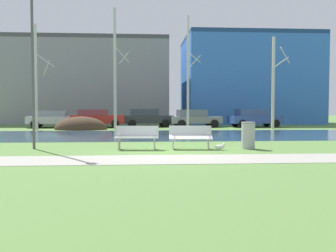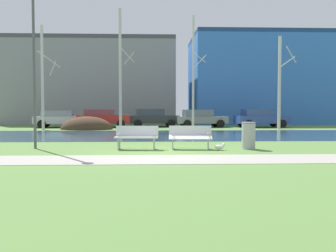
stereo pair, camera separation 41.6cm
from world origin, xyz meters
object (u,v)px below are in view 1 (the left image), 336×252
at_px(seagull, 220,147).
at_px(bench_left, 137,137).
at_px(parked_sedan_second_red, 97,118).
at_px(parked_wagon_fourth_grey, 195,118).
at_px(parked_suv_fifth_blue, 254,118).
at_px(streetlamp, 32,41).
at_px(trash_bin, 248,135).
at_px(parked_hatch_third_dark, 147,117).
at_px(bench_right, 191,136).
at_px(parked_van_nearest_silver, 54,118).

bearing_deg(seagull, bench_left, 171.93).
xyz_separation_m(seagull, parked_sedan_second_red, (-6.58, 16.90, 0.65)).
bearing_deg(parked_wagon_fourth_grey, seagull, -94.90).
height_order(seagull, parked_suv_fifth_blue, parked_suv_fifth_blue).
distance_m(streetlamp, parked_sedan_second_red, 16.36).
height_order(bench_left, parked_sedan_second_red, parked_sedan_second_red).
height_order(trash_bin, parked_suv_fifth_blue, parked_suv_fifth_blue).
bearing_deg(parked_sedan_second_red, parked_hatch_third_dark, 9.96).
xyz_separation_m(bench_right, streetlamp, (-5.87, 0.44, 3.57)).
xyz_separation_m(trash_bin, streetlamp, (-8.05, 0.51, 3.51)).
relative_size(bench_left, parked_sedan_second_red, 0.37).
distance_m(trash_bin, streetlamp, 8.80).
height_order(bench_left, bench_right, same).
xyz_separation_m(bench_left, parked_hatch_third_dark, (0.55, 17.18, 0.32)).
distance_m(parked_van_nearest_silver, parked_sedan_second_red, 3.42).
bearing_deg(parked_suv_fifth_blue, bench_right, -114.65).
bearing_deg(bench_right, seagull, -22.56).
xyz_separation_m(streetlamp, parked_hatch_third_dark, (4.41, 16.74, -3.25)).
bearing_deg(parked_wagon_fourth_grey, bench_right, -98.59).
bearing_deg(bench_left, parked_van_nearest_silver, 112.81).
relative_size(bench_left, bench_right, 1.00).
relative_size(streetlamp, parked_suv_fifth_blue, 1.41).
xyz_separation_m(parked_van_nearest_silver, parked_suv_fifth_blue, (16.37, -0.39, 0.05)).
bearing_deg(parked_hatch_third_dark, parked_suv_fifth_blue, -6.66).
xyz_separation_m(parked_hatch_third_dark, parked_wagon_fourth_grey, (3.94, -0.75, -0.03)).
height_order(streetlamp, parked_suv_fifth_blue, streetlamp).
relative_size(streetlamp, parked_hatch_third_dark, 1.44).
distance_m(parked_wagon_fourth_grey, parked_suv_fifth_blue, 4.94).
height_order(trash_bin, seagull, trash_bin).
relative_size(seagull, parked_wagon_fourth_grey, 0.10).
xyz_separation_m(bench_right, parked_wagon_fourth_grey, (2.48, 16.43, 0.29)).
relative_size(parked_wagon_fourth_grey, parked_suv_fifth_blue, 0.97).
distance_m(bench_left, seagull, 3.09).
xyz_separation_m(bench_left, bench_right, (2.00, 0.00, 0.00)).
height_order(parked_hatch_third_dark, parked_wagon_fourth_grey, parked_hatch_third_dark).
distance_m(parked_sedan_second_red, parked_suv_fifth_blue, 12.96).
distance_m(bench_right, streetlamp, 6.88).
distance_m(seagull, streetlamp, 7.98).
distance_m(parked_van_nearest_silver, parked_hatch_third_dark, 7.53).
bearing_deg(trash_bin, parked_hatch_third_dark, 101.91).
xyz_separation_m(parked_sedan_second_red, parked_wagon_fourth_grey, (8.02, -0.03, -0.02)).
relative_size(seagull, parked_sedan_second_red, 0.10).
bearing_deg(trash_bin, streetlamp, 176.40).
bearing_deg(streetlamp, bench_left, -6.49).
distance_m(trash_bin, parked_van_nearest_silver, 19.99).
bearing_deg(streetlamp, bench_right, -4.28).
relative_size(bench_right, streetlamp, 0.26).
distance_m(bench_left, parked_van_nearest_silver, 17.94).
height_order(bench_right, parked_van_nearest_silver, parked_van_nearest_silver).
bearing_deg(parked_sedan_second_red, parked_suv_fifth_blue, -1.41).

